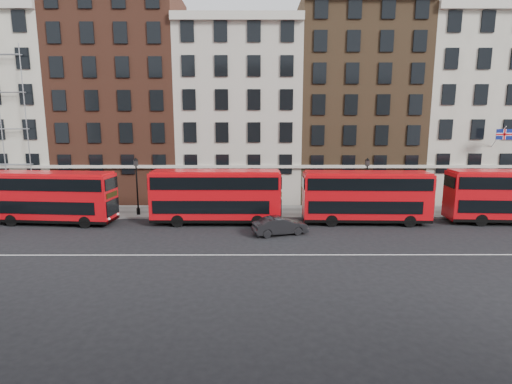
{
  "coord_description": "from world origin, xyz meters",
  "views": [
    {
      "loc": [
        1.67,
        -27.39,
        8.87
      ],
      "look_at": [
        1.77,
        5.0,
        3.0
      ],
      "focal_mm": 28.0,
      "sensor_mm": 36.0,
      "label": 1
    }
  ],
  "objects_px": {
    "bus_a": "(51,196)",
    "car_front": "(280,226)",
    "bus_c": "(365,196)",
    "traffic_light": "(482,191)",
    "bus_b": "(216,195)"
  },
  "relations": [
    {
      "from": "bus_b",
      "to": "bus_c",
      "type": "relative_size",
      "value": 1.02
    },
    {
      "from": "bus_a",
      "to": "bus_b",
      "type": "xyz_separation_m",
      "value": [
        14.09,
        -0.0,
        0.07
      ]
    },
    {
      "from": "bus_c",
      "to": "bus_a",
      "type": "bearing_deg",
      "value": -178.22
    },
    {
      "from": "bus_a",
      "to": "car_front",
      "type": "distance_m",
      "value": 19.79
    },
    {
      "from": "bus_b",
      "to": "traffic_light",
      "type": "relative_size",
      "value": 3.39
    },
    {
      "from": "traffic_light",
      "to": "bus_b",
      "type": "bearing_deg",
      "value": -175.0
    },
    {
      "from": "bus_a",
      "to": "traffic_light",
      "type": "distance_m",
      "value": 38.22
    },
    {
      "from": "bus_b",
      "to": "car_front",
      "type": "bearing_deg",
      "value": -31.82
    },
    {
      "from": "bus_c",
      "to": "car_front",
      "type": "xyz_separation_m",
      "value": [
        -7.54,
        -3.38,
        -1.72
      ]
    },
    {
      "from": "bus_b",
      "to": "traffic_light",
      "type": "bearing_deg",
      "value": 5.52
    },
    {
      "from": "bus_c",
      "to": "traffic_light",
      "type": "relative_size",
      "value": 3.31
    },
    {
      "from": "bus_c",
      "to": "traffic_light",
      "type": "xyz_separation_m",
      "value": [
        11.2,
        2.11,
        0.02
      ]
    },
    {
      "from": "bus_b",
      "to": "car_front",
      "type": "height_order",
      "value": "bus_b"
    },
    {
      "from": "bus_a",
      "to": "car_front",
      "type": "xyz_separation_m",
      "value": [
        19.43,
        -3.38,
        -1.71
      ]
    },
    {
      "from": "bus_c",
      "to": "traffic_light",
      "type": "distance_m",
      "value": 11.4
    }
  ]
}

